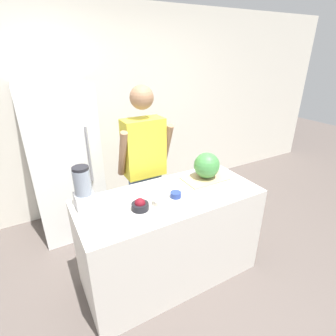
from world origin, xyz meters
The scene contains 11 objects.
ground_plane centered at (0.00, 0.00, 0.00)m, with size 14.00×14.00×0.00m, color #564C47.
wall_back centered at (0.00, 2.04, 1.30)m, with size 8.00×0.06×2.60m.
counter_island centered at (0.00, 0.35, 0.45)m, with size 1.61×0.71×0.90m.
refrigerator centered at (-0.66, 1.64, 0.88)m, with size 0.72×0.72×1.75m.
person centered at (0.04, 0.96, 0.91)m, with size 0.56×0.27×1.76m.
cutting_board centered at (0.46, 0.46, 0.91)m, with size 0.43×0.27×0.01m.
watermelon centered at (0.47, 0.47, 1.04)m, with size 0.25×0.25×0.25m.
bowl_cherries centered at (-0.31, 0.29, 0.94)m, with size 0.14×0.14×0.10m.
bowl_cream centered at (-0.14, 0.28, 0.93)m, with size 0.12×0.12×0.08m.
bowl_small_blue centered at (0.03, 0.31, 0.93)m, with size 0.09×0.09×0.05m.
blender centered at (-0.68, 0.54, 1.07)m, with size 0.15×0.15×0.35m.
Camera 1 is at (-0.98, -1.35, 2.06)m, focal length 28.00 mm.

